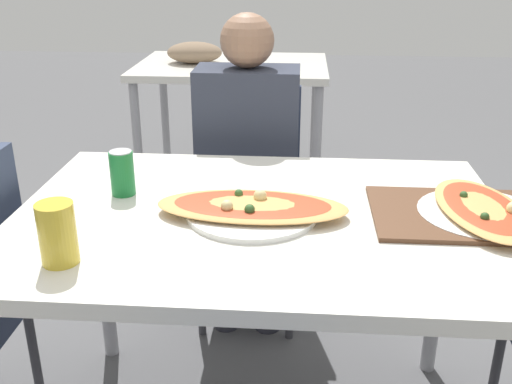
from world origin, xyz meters
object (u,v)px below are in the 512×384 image
Objects in this scene: dining_table at (260,238)px; person_seated at (247,157)px; pizza_main at (252,208)px; chair_far_seated at (250,193)px; soda_can at (122,173)px; drink_glass at (57,233)px; pizza_second at (482,211)px.

person_seated is at bearing 97.84° from dining_table.
pizza_main is at bearing 96.14° from person_seated.
pizza_main is (0.07, -0.68, 0.10)m from person_seated.
person_seated is (0.00, -0.12, 0.20)m from chair_far_seated.
person_seated is 0.65m from soda_can.
pizza_main is 0.49m from drink_glass.
drink_glass is (-0.41, -0.29, 0.14)m from dining_table.
pizza_main is at bearing 35.07° from drink_glass.
person_seated is at bearing 96.14° from pizza_main.
soda_can is (-0.37, 0.11, 0.04)m from pizza_main.
chair_far_seated reaches higher than soda_can.
drink_glass is (-0.32, -1.07, 0.34)m from chair_far_seated.
chair_far_seated is at bearing 95.24° from pizza_main.
soda_can is at bearing 165.60° from dining_table.
pizza_second is (0.58, 0.03, -0.00)m from pizza_main.
drink_glass is (-0.40, -0.28, 0.05)m from pizza_main.
chair_far_seated is 7.28× the size of soda_can.
soda_can is (-0.29, -0.57, 0.14)m from person_seated.
soda_can is 0.90× the size of drink_glass.
pizza_main is at bearing -16.92° from soda_can.
person_seated reaches higher than soda_can.
pizza_second is at bearing -4.92° from soda_can.
chair_far_seated is 1.17m from drink_glass.
pizza_main is (-0.02, -0.01, 0.09)m from dining_table.
dining_table is 9.15× the size of drink_glass.
soda_can is 0.95m from pizza_second.
chair_far_seated is 6.56× the size of drink_glass.
soda_can is at bearing 66.72° from chair_far_seated.
person_seated is (-0.09, 0.66, -0.00)m from dining_table.
drink_glass is 1.03m from pizza_second.
person_seated is 2.43× the size of pizza_main.
chair_far_seated reaches higher than pizza_main.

